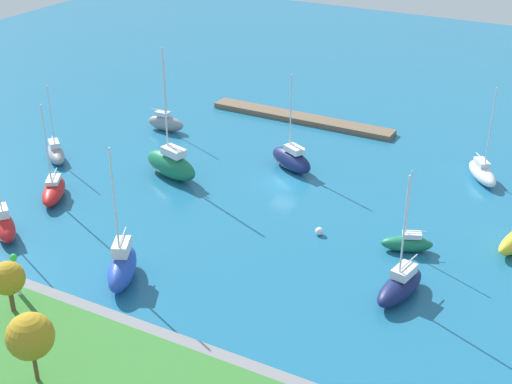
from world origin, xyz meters
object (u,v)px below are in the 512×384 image
park_tree_west (30,336)px  sailboat_red_lone_north (54,190)px  harbor_beacon (16,272)px  sailboat_red_lone_south (5,226)px  sailboat_white_outer_mooring (482,172)px  sailboat_gray_near_pier (56,153)px  mooring_buoy_white (319,231)px  sailboat_green_west_end (171,164)px  pier_dock (301,118)px  sailboat_green_by_breakwater (407,243)px  sailboat_blue_inner_mooring (122,266)px  sailboat_navy_east_end (400,286)px  park_tree_east (8,279)px  sailboat_navy_off_beacon (291,159)px  sailboat_gray_center_basin (166,123)px

park_tree_west → sailboat_red_lone_north: size_ratio=0.50×
harbor_beacon → sailboat_red_lone_south: size_ratio=0.39×
harbor_beacon → sailboat_white_outer_mooring: bearing=-122.9°
sailboat_gray_near_pier → mooring_buoy_white: (-32.52, 1.03, -0.52)m
sailboat_red_lone_north → sailboat_green_west_end: bearing=111.8°
pier_dock → harbor_beacon: size_ratio=6.50×
sailboat_green_west_end → sailboat_red_lone_north: (7.37, 9.85, -0.55)m
sailboat_green_by_breakwater → park_tree_west: bearing=38.3°
sailboat_green_west_end → sailboat_gray_near_pier: sailboat_green_west_end is taller
sailboat_blue_inner_mooring → sailboat_red_lone_north: 17.31m
park_tree_west → sailboat_gray_near_pier: 38.55m
sailboat_navy_east_end → sailboat_gray_near_pier: sailboat_navy_east_end is taller
pier_dock → sailboat_blue_inner_mooring: bearing=94.0°
sailboat_gray_near_pier → mooring_buoy_white: bearing=36.8°
sailboat_red_lone_north → sailboat_gray_near_pier: size_ratio=1.15×
pier_dock → park_tree_west: (-6.38, 53.10, 4.53)m
mooring_buoy_white → sailboat_green_by_breakwater: bearing=-171.6°
park_tree_east → sailboat_green_west_end: size_ratio=0.29×
sailboat_red_lone_south → sailboat_green_west_end: 18.63m
sailboat_green_west_end → mooring_buoy_white: (-18.79, 3.67, -1.13)m
pier_dock → sailboat_red_lone_north: 33.70m
sailboat_blue_inner_mooring → park_tree_east: bearing=-47.7°
sailboat_white_outer_mooring → sailboat_red_lone_north: (36.47, 24.77, 0.02)m
sailboat_navy_off_beacon → mooring_buoy_white: size_ratio=14.10×
harbor_beacon → park_tree_west: size_ratio=0.74×
sailboat_red_lone_south → sailboat_white_outer_mooring: size_ratio=0.92×
sailboat_navy_east_end → park_tree_west: bearing=-28.0°
pier_dock → sailboat_white_outer_mooring: size_ratio=2.34×
sailboat_green_west_end → sailboat_gray_center_basin: (8.11, -10.54, -0.46)m
harbor_beacon → sailboat_white_outer_mooring: sailboat_white_outer_mooring is taller
mooring_buoy_white → sailboat_green_west_end: bearing=-11.0°
sailboat_navy_east_end → pier_dock: bearing=-133.5°
sailboat_green_by_breakwater → sailboat_gray_near_pier: 40.41m
sailboat_white_outer_mooring → mooring_buoy_white: sailboat_white_outer_mooring is taller
park_tree_west → sailboat_green_by_breakwater: size_ratio=0.65×
sailboat_green_west_end → sailboat_gray_near_pier: 13.99m
sailboat_gray_center_basin → sailboat_green_west_end: bearing=-56.7°
park_tree_west → sailboat_green_by_breakwater: bearing=-117.7°
pier_dock → harbor_beacon: harbor_beacon is taller
park_tree_west → sailboat_green_west_end: 33.76m
harbor_beacon → sailboat_navy_east_end: 29.59m
mooring_buoy_white → sailboat_navy_east_end: bearing=148.5°
sailboat_white_outer_mooring → park_tree_east: bearing=-66.4°
sailboat_red_lone_south → sailboat_green_by_breakwater: sailboat_red_lone_south is taller
park_tree_west → sailboat_gray_center_basin: sailboat_gray_center_basin is taller
park_tree_east → sailboat_green_by_breakwater: 33.14m
sailboat_gray_near_pier → park_tree_west: bearing=-10.4°
pier_dock → sailboat_red_lone_north: bearing=68.4°
pier_dock → sailboat_navy_east_end: bearing=127.0°
park_tree_east → sailboat_gray_center_basin: size_ratio=0.45×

